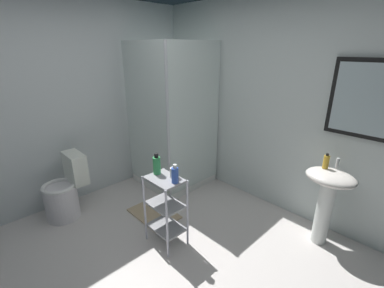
% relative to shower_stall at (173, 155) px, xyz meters
% --- Properties ---
extents(ground_plane, '(4.20, 4.20, 0.02)m').
position_rel_shower_stall_xyz_m(ground_plane, '(1.19, -1.22, -0.47)').
color(ground_plane, silver).
extents(wall_back, '(4.20, 0.14, 2.50)m').
position_rel_shower_stall_xyz_m(wall_back, '(1.20, 0.62, 0.79)').
color(wall_back, silver).
rests_on(wall_back, ground_plane).
extents(wall_left, '(0.10, 4.20, 2.50)m').
position_rel_shower_stall_xyz_m(wall_left, '(-0.66, -1.22, 0.79)').
color(wall_left, silver).
rests_on(wall_left, ground_plane).
extents(shower_stall, '(0.92, 0.92, 2.00)m').
position_rel_shower_stall_xyz_m(shower_stall, '(0.00, 0.00, 0.00)').
color(shower_stall, white).
rests_on(shower_stall, ground_plane).
extents(pedestal_sink, '(0.46, 0.37, 0.81)m').
position_rel_shower_stall_xyz_m(pedestal_sink, '(2.00, 0.30, 0.12)').
color(pedestal_sink, white).
rests_on(pedestal_sink, ground_plane).
extents(sink_faucet, '(0.03, 0.03, 0.10)m').
position_rel_shower_stall_xyz_m(sink_faucet, '(2.00, 0.42, 0.40)').
color(sink_faucet, silver).
rests_on(sink_faucet, pedestal_sink).
extents(toilet, '(0.37, 0.49, 0.76)m').
position_rel_shower_stall_xyz_m(toilet, '(-0.29, -1.42, -0.15)').
color(toilet, white).
rests_on(toilet, ground_plane).
extents(storage_cart, '(0.38, 0.28, 0.74)m').
position_rel_shower_stall_xyz_m(storage_cart, '(0.90, -0.86, -0.03)').
color(storage_cart, silver).
rests_on(storage_cart, ground_plane).
extents(hand_soap_bottle, '(0.05, 0.05, 0.15)m').
position_rel_shower_stall_xyz_m(hand_soap_bottle, '(1.93, 0.32, 0.42)').
color(hand_soap_bottle, gold).
rests_on(hand_soap_bottle, pedestal_sink).
extents(body_wash_bottle_green, '(0.07, 0.07, 0.22)m').
position_rel_shower_stall_xyz_m(body_wash_bottle_green, '(0.77, -0.85, 0.37)').
color(body_wash_bottle_green, green).
rests_on(body_wash_bottle_green, storage_cart).
extents(shampoo_bottle_blue, '(0.07, 0.07, 0.18)m').
position_rel_shower_stall_xyz_m(shampoo_bottle_blue, '(1.04, -0.84, 0.36)').
color(shampoo_bottle_blue, '#2E53B7').
rests_on(shampoo_bottle_blue, storage_cart).
extents(rinse_cup, '(0.08, 0.08, 0.10)m').
position_rel_shower_stall_xyz_m(rinse_cup, '(0.95, -0.77, 0.33)').
color(rinse_cup, silver).
rests_on(rinse_cup, storage_cart).
extents(bath_mat, '(0.60, 0.40, 0.02)m').
position_rel_shower_stall_xyz_m(bath_mat, '(0.42, -0.67, -0.45)').
color(bath_mat, tan).
rests_on(bath_mat, ground_plane).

